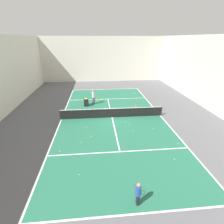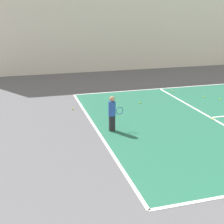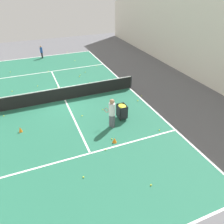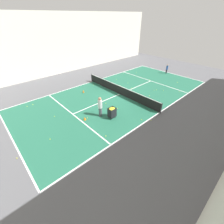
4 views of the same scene
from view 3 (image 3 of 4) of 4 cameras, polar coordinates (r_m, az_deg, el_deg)
The scene contains 38 objects.
ground_plane at distance 15.52m, azimuth -12.17°, elevation 3.06°, with size 36.55×36.55×0.00m, color #5B5B60.
court_playing_area at distance 15.52m, azimuth -12.17°, elevation 3.06°, with size 9.99×21.08×0.00m.
line_baseline_near at distance 25.25m, azimuth -17.26°, elevation 13.75°, with size 9.99×0.10×0.00m, color white.
line_sideline_left at distance 16.92m, azimuth 4.61°, elevation 6.24°, with size 0.10×21.08×0.00m, color white.
line_service_near at distance 20.77m, azimuth -15.52°, elevation 10.19°, with size 9.99×0.10×0.00m, color white.
line_service_far at distance 10.85m, azimuth -5.73°, elevation -10.68°, with size 9.99×0.10×0.00m, color white.
line_centre_service at distance 15.52m, azimuth -12.17°, elevation 3.07°, with size 0.10×11.59×0.00m, color white.
hall_enclosure_left at distance 18.97m, azimuth 22.07°, elevation 19.34°, with size 0.15×32.85×7.73m.
tennis_net at distance 15.29m, azimuth -12.38°, elevation 4.73°, with size 10.29×0.10×0.99m.
player_near_baseline at distance 24.52m, azimuth -17.97°, elevation 14.91°, with size 0.28×0.59×1.29m.
coach_at_net at distance 11.96m, azimuth -0.02°, elevation 0.17°, with size 0.53×0.66×1.78m.
ball_cart at distance 12.87m, azimuth 2.62°, elevation 0.74°, with size 0.50×0.60×0.94m.
training_cone_0 at distance 11.34m, azimuth 0.68°, elevation -7.35°, with size 0.23×0.23×0.28m, color orange.
training_cone_1 at distance 13.05m, azimuth -22.83°, elevation -4.20°, with size 0.19×0.19×0.32m, color orange.
tennis_ball_0 at distance 10.94m, azimuth -1.73°, elevation -9.79°, with size 0.07×0.07×0.07m, color yellow.
tennis_ball_1 at distance 20.81m, azimuth -16.29°, elevation 10.21°, with size 0.07×0.07×0.07m, color yellow.
tennis_ball_2 at distance 17.92m, azimuth -24.62°, elevation 4.94°, with size 0.07×0.07×0.07m, color yellow.
tennis_ball_3 at distance 19.05m, azimuth -8.50°, elevation 9.14°, with size 0.07×0.07×0.07m, color yellow.
tennis_ball_4 at distance 19.94m, azimuth -7.01°, elevation 10.31°, with size 0.07×0.07×0.07m, color yellow.
tennis_ball_5 at distance 15.79m, azimuth 7.75°, elevation 4.19°, with size 0.07×0.07×0.07m, color yellow.
tennis_ball_6 at distance 26.01m, azimuth -11.63°, elevation 15.09°, with size 0.07×0.07×0.07m, color yellow.
tennis_ball_7 at distance 13.52m, azimuth -7.80°, elevation -0.98°, with size 0.07×0.07×0.07m, color yellow.
tennis_ball_8 at distance 14.94m, azimuth -26.43°, elevation -0.92°, with size 0.07×0.07×0.07m, color yellow.
tennis_ball_9 at distance 16.56m, azimuth -17.03°, elevation 4.39°, with size 0.07×0.07×0.07m, color yellow.
tennis_ball_10 at distance 21.22m, azimuth -3.97°, elevation 11.83°, with size 0.07×0.07×0.07m, color yellow.
tennis_ball_11 at distance 21.83m, azimuth -25.03°, elevation 9.47°, with size 0.07×0.07×0.07m, color yellow.
tennis_ball_13 at distance 18.08m, azimuth -18.86°, elevation 6.44°, with size 0.07×0.07×0.07m, color yellow.
tennis_ball_14 at distance 17.80m, azimuth -5.80°, elevation 7.65°, with size 0.07×0.07×0.07m, color yellow.
tennis_ball_15 at distance 15.15m, azimuth 6.73°, elevation 2.99°, with size 0.07×0.07×0.07m, color yellow.
tennis_ball_16 at distance 17.40m, azimuth -14.07°, elevation 6.22°, with size 0.07×0.07×0.07m, color yellow.
tennis_ball_18 at distance 23.06m, azimuth -9.68°, elevation 13.12°, with size 0.07×0.07×0.07m, color yellow.
tennis_ball_19 at distance 14.03m, azimuth -2.39°, elevation 0.66°, with size 0.07×0.07×0.07m, color yellow.
tennis_ball_20 at distance 11.58m, azimuth -0.03°, elevation -7.02°, with size 0.07×0.07×0.07m, color yellow.
tennis_ball_21 at distance 9.79m, azimuth -7.47°, elevation -16.50°, with size 0.07×0.07×0.07m, color yellow.
tennis_ball_22 at distance 16.84m, azimuth -18.28°, elevation 4.65°, with size 0.07×0.07×0.07m, color yellow.
tennis_ball_25 at distance 9.58m, azimuth 10.14°, elevation -18.25°, with size 0.07×0.07×0.07m, color yellow.
tennis_ball_26 at distance 19.34m, azimuth -8.31°, elevation 9.51°, with size 0.07×0.07×0.07m, color yellow.
tennis_ball_27 at distance 12.47m, azimuth 12.28°, elevation -4.64°, with size 0.07×0.07×0.07m, color yellow.
Camera 3 is at (2.03, 13.53, 7.33)m, focal length 35.00 mm.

